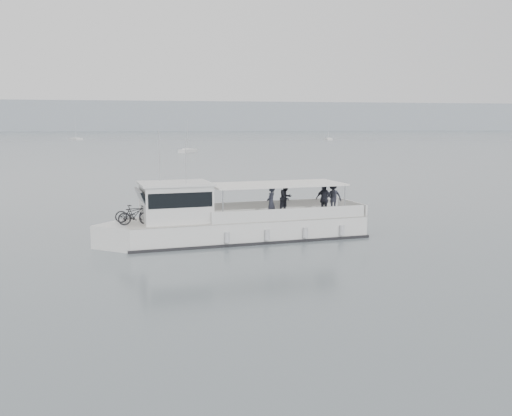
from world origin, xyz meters
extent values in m
plane|color=slate|center=(0.00, 0.00, 0.00)|extent=(1400.00, 1400.00, 0.00)
cube|color=#939EA8|center=(0.00, 560.00, 14.00)|extent=(1400.00, 90.00, 28.00)
cube|color=white|center=(-4.46, 1.69, 0.46)|extent=(12.47, 4.70, 1.32)
cube|color=white|center=(-10.49, 0.95, 0.46)|extent=(3.27, 3.27, 1.32)
cube|color=beige|center=(-4.46, 1.69, 1.12)|extent=(12.47, 4.70, 0.06)
cube|color=black|center=(-4.46, 1.69, 0.05)|extent=(12.69, 4.85, 0.18)
cube|color=white|center=(-2.83, 3.46, 1.42)|extent=(8.06, 1.09, 0.61)
cube|color=white|center=(-2.45, 0.36, 1.42)|extent=(8.06, 1.09, 0.61)
cube|color=white|center=(1.53, 2.42, 1.42)|extent=(0.50, 3.23, 0.61)
cube|color=white|center=(-8.08, 1.24, 2.03)|extent=(3.55, 3.11, 1.82)
cube|color=black|center=(-9.64, 1.05, 2.18)|extent=(0.87, 2.58, 1.17)
cube|color=black|center=(-8.08, 1.24, 2.33)|extent=(3.36, 3.13, 0.71)
cube|color=white|center=(-8.08, 1.24, 2.99)|extent=(3.78, 3.34, 0.10)
cube|color=white|center=(-2.85, 1.89, 2.79)|extent=(7.21, 3.86, 0.08)
cylinder|color=silver|center=(-5.89, 0.08, 1.95)|extent=(0.07, 0.07, 1.67)
cylinder|color=silver|center=(-6.24, 2.90, 1.95)|extent=(0.07, 0.07, 1.67)
cylinder|color=silver|center=(0.55, 0.87, 1.95)|extent=(0.07, 0.07, 1.67)
cylinder|color=silver|center=(0.20, 3.69, 1.95)|extent=(0.07, 0.07, 1.67)
cylinder|color=silver|center=(-8.79, 2.07, 4.31)|extent=(0.03, 0.03, 2.64)
cylinder|color=silver|center=(-7.59, 0.59, 4.11)|extent=(0.03, 0.03, 2.23)
cylinder|color=silver|center=(-5.75, -0.27, 0.51)|extent=(0.27, 0.27, 0.51)
cylinder|color=silver|center=(-3.73, -0.02, 0.51)|extent=(0.27, 0.27, 0.51)
cylinder|color=silver|center=(-1.72, 0.23, 0.51)|extent=(0.27, 0.27, 0.51)
cylinder|color=silver|center=(0.29, 0.47, 0.51)|extent=(0.27, 0.27, 0.51)
imported|color=black|center=(-10.14, 1.40, 1.57)|extent=(1.80, 0.81, 0.91)
imported|color=black|center=(-10.04, 0.59, 1.60)|extent=(1.65, 0.64, 0.96)
imported|color=#23252F|center=(-3.34, 0.91, 1.97)|extent=(0.68, 0.74, 1.70)
imported|color=#23252F|center=(-2.13, 2.69, 1.97)|extent=(1.05, 1.00, 1.70)
imported|color=#23252F|center=(-0.36, 1.58, 1.97)|extent=(0.92, 1.05, 1.70)
imported|color=#23252F|center=(0.53, 2.71, 1.97)|extent=(1.20, 0.82, 1.70)
cube|color=white|center=(-35.74, 210.89, 0.30)|extent=(5.84, 8.67, 0.75)
cube|color=white|center=(-35.74, 210.89, 0.62)|extent=(3.32, 3.61, 0.45)
cylinder|color=silver|center=(-35.74, 210.89, 5.17)|extent=(0.08, 0.08, 9.14)
cube|color=white|center=(-0.19, 96.37, 0.30)|extent=(4.47, 5.81, 0.75)
cube|color=white|center=(-0.19, 96.37, 0.62)|extent=(2.39, 2.52, 0.45)
cylinder|color=silver|center=(-0.19, 96.37, 3.73)|extent=(0.08, 0.08, 6.25)
cube|color=white|center=(61.73, 188.11, 0.30)|extent=(2.49, 6.18, 0.75)
cube|color=white|center=(61.73, 188.11, 0.62)|extent=(1.88, 2.26, 0.45)
cylinder|color=silver|center=(61.73, 188.11, 3.92)|extent=(0.08, 0.08, 6.63)
camera|label=1|loc=(-9.56, -26.75, 5.83)|focal=40.00mm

